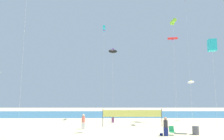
{
  "coord_description": "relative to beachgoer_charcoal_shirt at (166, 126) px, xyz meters",
  "views": [
    {
      "loc": [
        0.09,
        -17.31,
        3.79
      ],
      "look_at": [
        0.25,
        6.47,
        7.18
      ],
      "focal_mm": 31.51,
      "sensor_mm": 36.0,
      "label": 1
    }
  ],
  "objects": [
    {
      "name": "kite_red_tube",
      "position": [
        4.62,
        10.79,
        12.44
      ],
      "size": [
        1.61,
        0.67,
        13.69
      ],
      "color": "silver",
      "rests_on": "ground"
    },
    {
      "name": "folding_beach_chair",
      "position": [
        0.75,
        0.49,
        -0.53
      ],
      "size": [
        0.52,
        0.65,
        0.89
      ],
      "rotation": [
        0.0,
        0.0,
        0.12
      ],
      "color": "#1E8C4C",
      "rests_on": "ground"
    },
    {
      "name": "kite_cyan_box",
      "position": [
        5.91,
        1.13,
        8.7
      ],
      "size": [
        0.98,
        0.98,
        10.36
      ],
      "color": "silver",
      "rests_on": "ground"
    },
    {
      "name": "beach_handbag",
      "position": [
        -0.41,
        0.25,
        -0.88
      ],
      "size": [
        0.29,
        0.15,
        0.23
      ],
      "primitive_type": "cube",
      "color": "navy",
      "rests_on": "ground"
    },
    {
      "name": "kite_cyan_tube",
      "position": [
        -6.81,
        14.84,
        15.58
      ],
      "size": [
        0.52,
        2.47,
        16.86
      ],
      "color": "silver",
      "rests_on": "ground"
    },
    {
      "name": "beachgoer_coral_shirt",
      "position": [
        -8.92,
        4.36,
        -0.02
      ],
      "size": [
        0.42,
        0.42,
        1.82
      ],
      "rotation": [
        0.0,
        0.0,
        0.27
      ],
      "color": "white",
      "rests_on": "ground"
    },
    {
      "name": "beachgoer_charcoal_shirt",
      "position": [
        0.0,
        0.0,
        0.0
      ],
      "size": [
        0.43,
        0.43,
        1.87
      ],
      "rotation": [
        0.0,
        0.0,
        1.18
      ],
      "color": "navy",
      "rests_on": "ground"
    },
    {
      "name": "beachgoer_teal_shirt",
      "position": [
        -5.22,
        10.88,
        -0.05
      ],
      "size": [
        0.41,
        0.41,
        1.77
      ],
      "rotation": [
        0.0,
        0.0,
        3.91
      ],
      "color": "#7A3872",
      "rests_on": "ground"
    },
    {
      "name": "kite_black_inflatable",
      "position": [
        -5.32,
        1.76,
        8.12
      ],
      "size": [
        1.26,
        1.08,
        9.47
      ],
      "color": "silver",
      "rests_on": "ground"
    },
    {
      "name": "trash_barrel",
      "position": [
        3.32,
        0.71,
        -0.56
      ],
      "size": [
        0.66,
        0.66,
        0.87
      ],
      "primitive_type": "cylinder",
      "color": "#595960",
      "rests_on": "ground"
    },
    {
      "name": "ocean_band",
      "position": [
        -5.66,
        27.48,
        -0.99
      ],
      "size": [
        120.0,
        20.0,
        0.01
      ],
      "primitive_type": "cube",
      "color": "teal",
      "rests_on": "ground"
    },
    {
      "name": "kite_lime_tube",
      "position": [
        3.84,
        7.77,
        14.13
      ],
      "size": [
        0.63,
        1.37,
        15.47
      ],
      "color": "silver",
      "rests_on": "ground"
    },
    {
      "name": "kite_white_inflatable",
      "position": [
        8.33,
        13.48,
        5.5
      ],
      "size": [
        1.43,
        0.73,
        6.86
      ],
      "color": "silver",
      "rests_on": "ground"
    },
    {
      "name": "volleyball_net",
      "position": [
        -2.67,
        6.43,
        0.64
      ],
      "size": [
        7.97,
        0.1,
        2.4
      ],
      "color": "#4C4C51",
      "rests_on": "ground"
    }
  ]
}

